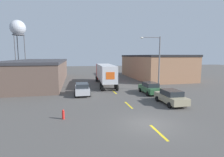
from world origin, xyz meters
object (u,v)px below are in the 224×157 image
object	(u,v)px
water_tower	(18,28)
fire_hydrant	(63,114)
parked_car_right_near	(171,97)
parked_car_right_mid	(150,88)
semi_truck	(105,72)
street_lamp	(157,59)
parked_car_left_far	(82,89)

from	to	relation	value
water_tower	fire_hydrant	size ratio (longest dim) A/B	21.11
parked_car_right_near	parked_car_right_mid	world-z (taller)	same
parked_car_right_mid	water_tower	world-z (taller)	water_tower
semi_truck	water_tower	world-z (taller)	water_tower
parked_car_right_mid	water_tower	xyz separation A→B (m)	(-29.40, 44.57, 13.93)
parked_car_right_mid	street_lamp	bearing A→B (deg)	45.03
parked_car_left_far	parked_car_right_mid	bearing A→B (deg)	-7.75
fire_hydrant	water_tower	bearing A→B (deg)	108.81
semi_truck	fire_hydrant	xyz separation A→B (m)	(-6.48, -16.77, -1.90)
parked_car_right_mid	fire_hydrant	world-z (taller)	parked_car_right_mid
parked_car_left_far	fire_hydrant	distance (m)	9.47
parked_car_right_near	parked_car_left_far	size ratio (longest dim) A/B	1.00
parked_car_left_far	street_lamp	xyz separation A→B (m)	(11.35, 0.52, 4.03)
parked_car_left_far	water_tower	bearing A→B (deg)	114.67
semi_truck	water_tower	size ratio (longest dim) A/B	0.75
parked_car_right_mid	parked_car_left_far	xyz separation A→B (m)	(-9.53, 1.30, 0.00)
semi_truck	parked_car_right_near	distance (m)	15.30
semi_truck	parked_car_right_mid	world-z (taller)	semi_truck
water_tower	fire_hydrant	world-z (taller)	water_tower
semi_truck	street_lamp	world-z (taller)	street_lamp
semi_truck	parked_car_right_near	xyz separation A→B (m)	(5.03, -14.38, -1.49)
parked_car_right_near	parked_car_right_mid	bearing A→B (deg)	90.00
parked_car_right_near	parked_car_right_mid	distance (m)	5.56
semi_truck	parked_car_left_far	size ratio (longest dim) A/B	2.94
parked_car_left_far	water_tower	distance (m)	49.61
water_tower	street_lamp	size ratio (longest dim) A/B	2.13
parked_car_right_near	water_tower	xyz separation A→B (m)	(-29.40, 50.13, 13.93)
fire_hydrant	parked_car_left_far	bearing A→B (deg)	77.90
semi_truck	street_lamp	bearing A→B (deg)	-42.99
water_tower	semi_truck	bearing A→B (deg)	-55.72
parked_car_right_near	parked_car_left_far	world-z (taller)	same
fire_hydrant	street_lamp	bearing A→B (deg)	36.24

